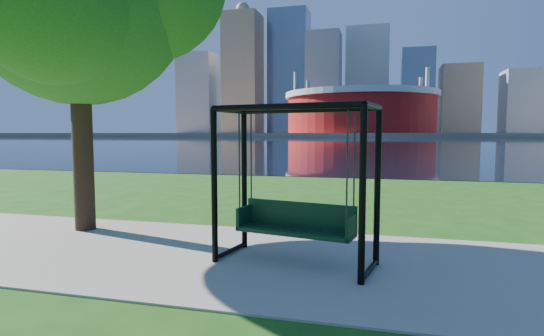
% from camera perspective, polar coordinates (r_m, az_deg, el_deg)
% --- Properties ---
extents(ground, '(900.00, 900.00, 0.00)m').
position_cam_1_polar(ground, '(7.26, -0.72, -11.14)').
color(ground, '#1E5114').
rests_on(ground, ground).
extents(path, '(120.00, 4.00, 0.03)m').
position_cam_1_polar(path, '(6.79, -1.85, -12.13)').
color(path, '#9E937F').
rests_on(path, ground).
extents(river, '(900.00, 180.00, 0.02)m').
position_cam_1_polar(river, '(108.77, 13.57, 3.56)').
color(river, black).
rests_on(river, ground).
extents(far_bank, '(900.00, 228.00, 2.00)m').
position_cam_1_polar(far_bank, '(312.74, 14.22, 4.41)').
color(far_bank, '#937F60').
rests_on(far_bank, ground).
extents(stadium, '(83.00, 83.00, 32.00)m').
position_cam_1_polar(stadium, '(242.34, 11.80, 7.53)').
color(stadium, maroon).
rests_on(stadium, far_bank).
extents(skyline, '(392.00, 66.00, 96.50)m').
position_cam_1_polar(skyline, '(327.95, 13.60, 10.54)').
color(skyline, gray).
rests_on(skyline, far_bank).
extents(swing, '(2.49, 1.44, 2.39)m').
position_cam_1_polar(swing, '(6.34, 3.20, -2.79)').
color(swing, black).
rests_on(swing, ground).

